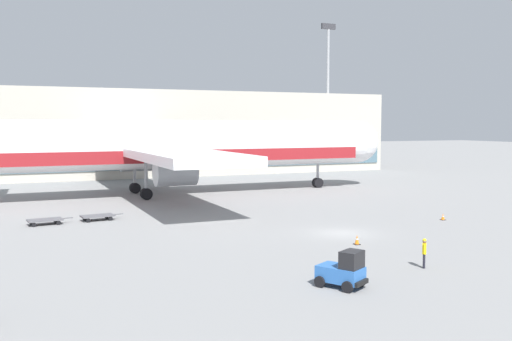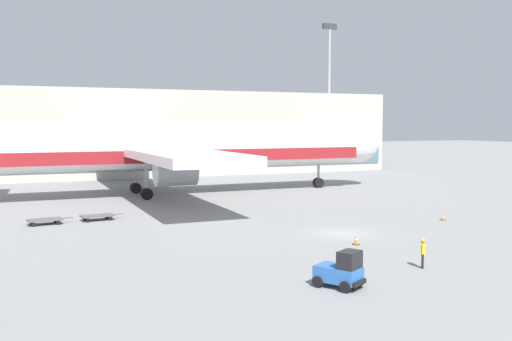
# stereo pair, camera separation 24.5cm
# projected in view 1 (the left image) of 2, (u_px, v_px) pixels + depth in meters

# --- Properties ---
(ground_plane) EXTENTS (400.00, 400.00, 0.00)m
(ground_plane) POSITION_uv_depth(u_px,v_px,m) (342.00, 233.00, 44.47)
(ground_plane) COLOR gray
(terminal_building) EXTENTS (90.00, 18.20, 14.00)m
(terminal_building) POSITION_uv_depth(u_px,v_px,m) (130.00, 133.00, 96.79)
(terminal_building) COLOR #BCB7A8
(terminal_building) RESTS_ON ground_plane
(light_mast) EXTENTS (2.80, 0.50, 26.83)m
(light_mast) POSITION_uv_depth(u_px,v_px,m) (328.00, 87.00, 104.87)
(light_mast) COLOR #9EA0A5
(light_mast) RESTS_ON ground_plane
(airplane_main) EXTENTS (58.04, 48.03, 17.00)m
(airplane_main) POSITION_uv_depth(u_px,v_px,m) (168.00, 147.00, 68.19)
(airplane_main) COLOR white
(airplane_main) RESTS_ON ground_plane
(baggage_tug_foreground) EXTENTS (2.51, 2.82, 2.00)m
(baggage_tug_foreground) POSITION_uv_depth(u_px,v_px,m) (343.00, 271.00, 29.63)
(baggage_tug_foreground) COLOR #2D66B7
(baggage_tug_foreground) RESTS_ON ground_plane
(baggage_dolly_lead) EXTENTS (3.77, 1.83, 0.48)m
(baggage_dolly_lead) POSITION_uv_depth(u_px,v_px,m) (45.00, 220.00, 48.23)
(baggage_dolly_lead) COLOR #56565B
(baggage_dolly_lead) RESTS_ON ground_plane
(baggage_dolly_second) EXTENTS (3.77, 1.83, 0.48)m
(baggage_dolly_second) POSITION_uv_depth(u_px,v_px,m) (98.00, 216.00, 50.37)
(baggage_dolly_second) COLOR #56565B
(baggage_dolly_second) RESTS_ON ground_plane
(ground_crew_near) EXTENTS (0.41, 0.45, 1.78)m
(ground_crew_near) POSITION_uv_depth(u_px,v_px,m) (424.00, 251.00, 33.63)
(ground_crew_near) COLOR black
(ground_crew_near) RESTS_ON ground_plane
(traffic_cone_near) EXTENTS (0.40, 0.40, 0.69)m
(traffic_cone_near) POSITION_uv_depth(u_px,v_px,m) (357.00, 240.00, 40.26)
(traffic_cone_near) COLOR black
(traffic_cone_near) RESTS_ON ground_plane
(traffic_cone_far) EXTENTS (0.40, 0.40, 0.59)m
(traffic_cone_far) POSITION_uv_depth(u_px,v_px,m) (443.00, 217.00, 50.62)
(traffic_cone_far) COLOR black
(traffic_cone_far) RESTS_ON ground_plane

